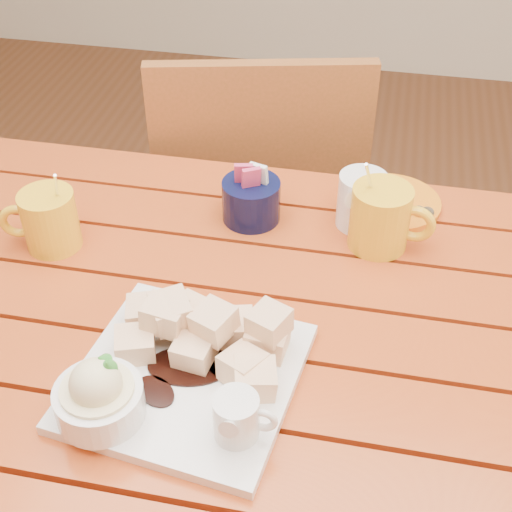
% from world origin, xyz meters
% --- Properties ---
extents(table, '(1.20, 0.79, 0.75)m').
position_xyz_m(table, '(0.00, 0.00, 0.64)').
color(table, maroon).
rests_on(table, ground).
extents(dessert_plate, '(0.30, 0.30, 0.11)m').
position_xyz_m(dessert_plate, '(-0.04, -0.13, 0.78)').
color(dessert_plate, white).
rests_on(dessert_plate, table).
extents(coffee_mug_left, '(0.12, 0.08, 0.14)m').
position_xyz_m(coffee_mug_left, '(-0.31, 0.11, 0.80)').
color(coffee_mug_left, yellow).
rests_on(coffee_mug_left, table).
extents(coffee_mug_right, '(0.13, 0.09, 0.15)m').
position_xyz_m(coffee_mug_right, '(0.19, 0.21, 0.80)').
color(coffee_mug_right, yellow).
rests_on(coffee_mug_right, table).
extents(cream_pitcher, '(0.11, 0.10, 0.09)m').
position_xyz_m(cream_pitcher, '(0.16, 0.26, 0.80)').
color(cream_pitcher, white).
rests_on(cream_pitcher, table).
extents(sugar_caddy, '(0.09, 0.09, 0.10)m').
position_xyz_m(sugar_caddy, '(-0.02, 0.24, 0.79)').
color(sugar_caddy, black).
rests_on(sugar_caddy, table).
extents(orange_saucer, '(0.16, 0.16, 0.02)m').
position_xyz_m(orange_saucer, '(0.21, 0.32, 0.76)').
color(orange_saucer, orange).
rests_on(orange_saucer, table).
extents(chair_far, '(0.51, 0.51, 0.90)m').
position_xyz_m(chair_far, '(-0.08, 0.60, 0.51)').
color(chair_far, brown).
rests_on(chair_far, ground).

